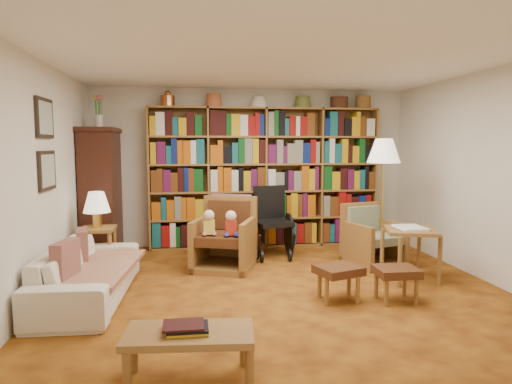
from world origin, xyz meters
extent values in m
plane|color=#A66319|center=(0.00, 0.00, 0.00)|extent=(5.00, 5.00, 0.00)
plane|color=white|center=(0.00, 0.00, 2.50)|extent=(5.00, 5.00, 0.00)
plane|color=silver|center=(0.00, 2.50, 1.25)|extent=(5.00, 0.00, 5.00)
plane|color=silver|center=(0.00, -2.50, 1.25)|extent=(5.00, 0.00, 5.00)
plane|color=silver|center=(-2.50, 0.00, 1.25)|extent=(0.00, 5.00, 5.00)
plane|color=silver|center=(2.50, 0.00, 1.25)|extent=(0.00, 5.00, 5.00)
cube|color=olive|center=(0.20, 2.34, 1.10)|extent=(3.60, 0.30, 2.20)
cube|color=#381A0F|center=(-2.25, 2.00, 0.90)|extent=(0.45, 0.90, 1.80)
cube|color=#381A0F|center=(-2.25, 2.00, 1.83)|extent=(0.50, 0.95, 0.06)
cylinder|color=silver|center=(-2.25, 2.00, 1.95)|extent=(0.12, 0.12, 0.18)
cube|color=black|center=(-2.48, 0.30, 1.90)|extent=(0.03, 0.52, 0.42)
cube|color=gray|center=(-2.46, 0.30, 1.90)|extent=(0.01, 0.44, 0.34)
cube|color=black|center=(-2.48, 0.30, 1.35)|extent=(0.03, 0.52, 0.42)
cube|color=gray|center=(-2.46, 0.30, 1.35)|extent=(0.01, 0.44, 0.34)
imported|color=silver|center=(-2.05, 0.08, 0.28)|extent=(1.96, 0.83, 0.56)
cube|color=#BFB58B|center=(-2.00, 0.08, 0.30)|extent=(0.94, 1.56, 0.04)
cube|color=maroon|center=(-2.18, 0.43, 0.45)|extent=(0.19, 0.39, 0.37)
cube|color=maroon|center=(-2.18, -0.27, 0.45)|extent=(0.20, 0.40, 0.39)
cube|color=olive|center=(-2.15, 1.12, 0.56)|extent=(0.42, 0.42, 0.04)
cylinder|color=olive|center=(-2.32, 0.95, 0.27)|extent=(0.05, 0.05, 0.54)
cylinder|color=olive|center=(-1.98, 0.95, 0.27)|extent=(0.05, 0.05, 0.54)
cylinder|color=olive|center=(-2.32, 1.30, 0.27)|extent=(0.05, 0.05, 0.54)
cylinder|color=olive|center=(-1.98, 1.30, 0.27)|extent=(0.05, 0.05, 0.54)
cylinder|color=gold|center=(-2.15, 1.12, 0.67)|extent=(0.11, 0.11, 0.19)
cone|color=white|center=(-2.15, 1.12, 0.90)|extent=(0.34, 0.34, 0.26)
cube|color=olive|center=(-0.55, 1.06, 0.04)|extent=(0.95, 0.97, 0.08)
cube|color=olive|center=(-0.88, 1.06, 0.33)|extent=(0.33, 0.75, 0.65)
cube|color=olive|center=(-0.22, 1.06, 0.33)|extent=(0.33, 0.75, 0.65)
cube|color=olive|center=(-0.55, 1.40, 0.46)|extent=(0.72, 0.33, 0.92)
cube|color=#4E2F14|center=(-0.55, 1.03, 0.41)|extent=(0.76, 0.80, 0.12)
cube|color=#4E2F14|center=(-0.55, 1.33, 0.68)|extent=(0.57, 0.29, 0.39)
cube|color=#C83548|center=(-0.55, 1.44, 0.74)|extent=(0.56, 0.25, 0.41)
cube|color=olive|center=(1.48, 0.99, 0.04)|extent=(0.81, 0.83, 0.07)
cube|color=olive|center=(1.18, 0.99, 0.29)|extent=(0.25, 0.67, 0.58)
cube|color=olive|center=(1.77, 0.99, 0.29)|extent=(0.25, 0.67, 0.58)
cube|color=olive|center=(1.48, 1.29, 0.41)|extent=(0.64, 0.25, 0.81)
cube|color=gray|center=(1.48, 0.96, 0.36)|extent=(0.64, 0.69, 0.11)
cube|color=gray|center=(1.48, 1.23, 0.60)|extent=(0.51, 0.23, 0.34)
cube|color=black|center=(0.18, 1.60, 0.49)|extent=(0.60, 0.60, 0.07)
cube|color=black|center=(0.18, 1.85, 0.77)|extent=(0.49, 0.18, 0.49)
cylinder|color=black|center=(-0.09, 1.71, 0.31)|extent=(0.03, 0.61, 0.61)
cylinder|color=black|center=(0.46, 1.71, 0.31)|extent=(0.03, 0.61, 0.61)
cylinder|color=black|center=(-0.02, 1.30, 0.09)|extent=(0.03, 0.18, 0.18)
cylinder|color=black|center=(0.38, 1.30, 0.09)|extent=(0.03, 0.18, 0.18)
cylinder|color=gold|center=(1.63, 1.10, 0.02)|extent=(0.29, 0.29, 0.03)
cylinder|color=gold|center=(1.63, 1.10, 0.72)|extent=(0.03, 0.03, 1.44)
cone|color=white|center=(1.63, 1.10, 1.54)|extent=(0.45, 0.45, 0.33)
cube|color=olive|center=(1.62, 0.24, 0.60)|extent=(0.70, 0.70, 0.04)
cylinder|color=olive|center=(1.37, 0.00, 0.29)|extent=(0.05, 0.05, 0.58)
cylinder|color=olive|center=(1.86, 0.00, 0.29)|extent=(0.05, 0.05, 0.58)
cylinder|color=olive|center=(1.37, 0.48, 0.29)|extent=(0.05, 0.05, 0.58)
cylinder|color=olive|center=(1.86, 0.48, 0.29)|extent=(0.05, 0.05, 0.58)
cube|color=silver|center=(1.62, 0.24, 0.64)|extent=(0.39, 0.45, 0.03)
cube|color=#4E2F14|center=(0.54, -0.34, 0.33)|extent=(0.53, 0.49, 0.09)
cylinder|color=olive|center=(0.37, -0.48, 0.14)|extent=(0.04, 0.04, 0.28)
cylinder|color=olive|center=(0.70, -0.48, 0.14)|extent=(0.04, 0.04, 0.28)
cylinder|color=olive|center=(0.37, -0.21, 0.14)|extent=(0.04, 0.04, 0.28)
cylinder|color=olive|center=(0.70, -0.21, 0.14)|extent=(0.04, 0.04, 0.28)
cube|color=#4E2F14|center=(1.12, -0.45, 0.32)|extent=(0.43, 0.37, 0.08)
cylinder|color=olive|center=(0.96, -0.58, 0.14)|extent=(0.04, 0.04, 0.28)
cylinder|color=olive|center=(1.28, -0.58, 0.14)|extent=(0.04, 0.04, 0.28)
cylinder|color=olive|center=(0.96, -0.32, 0.14)|extent=(0.04, 0.04, 0.28)
cylinder|color=olive|center=(1.28, -0.32, 0.14)|extent=(0.04, 0.04, 0.28)
cube|color=olive|center=(-1.00, -1.76, 0.33)|extent=(0.92, 0.52, 0.05)
cylinder|color=olive|center=(-1.39, -1.94, 0.15)|extent=(0.06, 0.06, 0.30)
cylinder|color=olive|center=(-0.60, -1.94, 0.15)|extent=(0.06, 0.06, 0.30)
cylinder|color=olive|center=(-1.39, -1.58, 0.15)|extent=(0.06, 0.06, 0.30)
cylinder|color=olive|center=(-0.60, -1.58, 0.15)|extent=(0.06, 0.06, 0.30)
cube|color=brown|center=(-1.00, -1.76, 0.38)|extent=(0.30, 0.24, 0.05)
camera|label=1|loc=(-0.97, -4.80, 1.63)|focal=32.00mm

